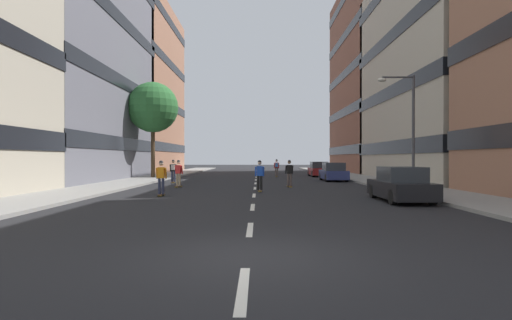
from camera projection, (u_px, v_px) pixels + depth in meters
name	position (u px, v px, depth m)	size (l,w,h in m)	color
ground_plane	(256.00, 180.00, 35.23)	(163.17, 163.17, 0.00)	black
sidewalk_left	(155.00, 178.00, 38.68)	(3.64, 74.79, 0.14)	gray
sidewalk_right	(358.00, 178.00, 38.57)	(3.64, 74.79, 0.14)	gray
lane_markings	(256.00, 180.00, 36.03)	(0.16, 62.20, 0.01)	silver
building_left_mid	(40.00, 26.00, 35.14)	(14.18, 21.21, 26.01)	slate
building_left_far	(118.00, 89.00, 54.54)	(14.18, 19.73, 21.79)	#9E6B51
building_right_mid	(473.00, 70.00, 34.94)	(14.18, 20.54, 18.54)	#BCB29E
building_right_far	(396.00, 79.00, 54.31)	(14.18, 20.10, 24.41)	brown
parked_car_near	(333.00, 172.00, 34.46)	(1.82, 4.40, 1.52)	navy
parked_car_mid	(319.00, 170.00, 42.81)	(1.82, 4.40, 1.52)	maroon
parked_car_far	(401.00, 185.00, 18.14)	(1.82, 4.40, 1.52)	black
street_tree_near	(153.00, 108.00, 38.05)	(4.62, 4.62, 8.73)	#4C3823
streetlamp_right	(407.00, 119.00, 23.77)	(2.13, 0.30, 6.50)	#3F3F44
skater_0	(260.00, 174.00, 23.42)	(0.54, 0.91, 1.78)	brown
skater_1	(289.00, 172.00, 27.06)	(0.56, 0.92, 1.78)	brown
skater_2	(178.00, 172.00, 26.89)	(0.57, 0.92, 1.78)	brown
skater_3	(173.00, 170.00, 31.47)	(0.54, 0.91, 1.78)	brown
skater_4	(161.00, 176.00, 20.69)	(0.53, 0.90, 1.78)	brown
skater_5	(277.00, 167.00, 41.88)	(0.54, 0.91, 1.78)	brown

